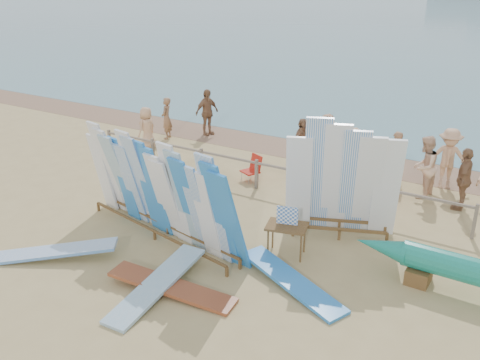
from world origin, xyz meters
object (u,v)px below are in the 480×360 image
Objects in this scene: side_surfboard_rack at (342,184)px; beach_chair_left at (251,173)px; main_surfboard_rack at (159,193)px; beachgoer_9 at (448,159)px; beachgoer_0 at (147,128)px; beachgoer_8 at (425,167)px; stroller at (376,184)px; beachgoer_extra_1 at (207,112)px; flat_board_e at (57,258)px; beachgoer_1 at (167,118)px; flat_board_d at (291,286)px; flat_board_b at (158,292)px; beachgoer_4 at (301,145)px; beach_chair_right at (309,177)px; beachgoer_7 at (395,157)px; vendor_table at (286,239)px; beachgoer_10 at (464,179)px; flat_board_c at (172,292)px; beachgoer_5 at (327,139)px.

side_surfboard_rack reaches higher than beach_chair_left.
main_surfboard_rack reaches higher than beachgoer_9.
beachgoer_8 is at bearing 97.01° from beachgoer_0.
side_surfboard_rack is at bearing -81.56° from stroller.
beachgoer_0 is (-8.50, 2.72, -0.57)m from side_surfboard_rack.
beachgoer_extra_1 is at bearing 165.82° from beachgoer_0.
beachgoer_8 is 1.13m from beachgoer_9.
beachgoer_1 reaches higher than flat_board_e.
flat_board_d is at bearing -80.75° from stroller.
beach_chair_left is at bearing -112.99° from beachgoer_extra_1.
beachgoer_9 reaches higher than flat_board_e.
beachgoer_4 is at bearing 90.95° from flat_board_b.
beachgoer_7 reaches higher than beach_chair_right.
flat_board_b is 3.35× the size of beach_chair_right.
flat_board_e is at bearing -139.35° from beachgoer_9.
flat_board_d is (0.68, -1.08, -0.40)m from vendor_table.
beachgoer_1 is 0.88× the size of beachgoer_9.
beachgoer_9 is (5.21, 2.55, 0.68)m from beach_chair_left.
beachgoer_4 is at bearing 92.23° from main_surfboard_rack.
beachgoer_9 is at bearing 50.93° from beach_chair_left.
beachgoer_0 is at bearing -90.93° from beachgoer_10.
beachgoer_extra_1 is at bearing 128.74° from main_surfboard_rack.
flat_board_d is (1.93, 1.45, 0.00)m from flat_board_c.
beachgoer_9 is (1.55, 4.55, -0.44)m from side_surfboard_rack.
beachgoer_4 is (-2.72, 3.55, -0.47)m from side_surfboard_rack.
beachgoer_5 is at bearing -110.39° from beachgoer_10.
beach_chair_right is (0.18, 6.83, 0.24)m from flat_board_b.
beach_chair_left is 0.50× the size of beachgoer_7.
beachgoer_4 reaches higher than flat_board_c.
flat_board_c is 1.70× the size of beachgoer_7.
vendor_table is at bearing 42.57° from beachgoer_7.
beachgoer_9 is at bearing 63.86° from flat_board_b.
beach_chair_right is at bearing 105.35° from side_surfboard_rack.
beachgoer_9 is (1.49, 1.93, 0.45)m from stroller.
beachgoer_extra_1 is at bearing 115.17° from beach_chair_right.
beach_chair_right is at bearing -6.73° from flat_board_c.
vendor_table is 1.04× the size of stroller.
vendor_table is 5.35m from beachgoer_8.
beachgoer_8 is (4.72, 5.85, -0.27)m from main_surfboard_rack.
vendor_table reaches higher than beach_chair_left.
vendor_table is 1.48× the size of beach_chair_right.
beach_chair_right is 2.68m from beachgoer_7.
beachgoer_7 is (0.74, 5.78, 0.40)m from vendor_table.
flat_board_c is 3.35× the size of beach_chair_right.
beachgoer_10 is at bearing -85.50° from beachgoer_extra_1.
main_surfboard_rack is 8.04m from beachgoer_10.
beachgoer_7 is 8.71m from beachgoer_0.
flat_board_d is (2.19, 1.59, 0.00)m from flat_board_b.
beachgoer_7 is (1.99, 8.31, 0.80)m from flat_board_c.
beachgoer_8 reaches higher than beachgoer_0.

